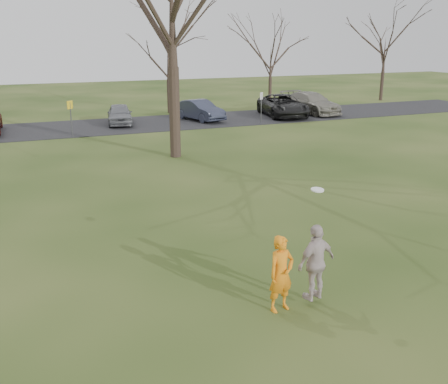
{
  "coord_description": "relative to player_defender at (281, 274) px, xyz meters",
  "views": [
    {
      "loc": [
        -5.1,
        -8.44,
        5.54
      ],
      "look_at": [
        0.0,
        4.0,
        1.5
      ],
      "focal_mm": 41.61,
      "sensor_mm": 36.0,
      "label": 1
    }
  ],
  "objects": [
    {
      "name": "big_tree",
      "position": [
        2.29,
        14.83,
        6.17
      ],
      "size": [
        9.0,
        9.0,
        14.0
      ],
      "primitive_type": null,
      "color": "#352821",
      "rests_on": "ground"
    },
    {
      "name": "car_6",
      "position": [
        13.24,
        24.3,
        -0.02
      ],
      "size": [
        3.45,
        5.87,
        1.53
      ],
      "primitive_type": "imported",
      "rotation": [
        0.0,
        0.0,
        -0.17
      ],
      "color": "black",
      "rests_on": "parking_strip"
    },
    {
      "name": "catching_play",
      "position": [
        0.79,
        -0.07,
        0.15
      ],
      "size": [
        1.05,
        0.62,
        2.44
      ],
      "color": "#BDACAA",
      "rests_on": "ground"
    },
    {
      "name": "car_7",
      "position": [
        15.86,
        24.76,
        -0.02
      ],
      "size": [
        2.94,
        5.58,
        1.54
      ],
      "primitive_type": "imported",
      "rotation": [
        0.0,
        0.0,
        0.15
      ],
      "color": "gray",
      "rests_on": "parking_strip"
    },
    {
      "name": "car_5",
      "position": [
        7.11,
        24.82,
        -0.1
      ],
      "size": [
        2.57,
        4.38,
        1.36
      ],
      "primitive_type": "imported",
      "rotation": [
        0.0,
        0.0,
        0.29
      ],
      "color": "#2E3346",
      "rests_on": "parking_strip"
    },
    {
      "name": "car_4",
      "position": [
        1.71,
        25.2,
        -0.13
      ],
      "size": [
        2.16,
        4.04,
        1.31
      ],
      "primitive_type": "imported",
      "rotation": [
        0.0,
        0.0,
        -0.17
      ],
      "color": "slate",
      "rests_on": "parking_strip"
    },
    {
      "name": "sign_white",
      "position": [
        10.29,
        21.83,
        0.62
      ],
      "size": [
        0.35,
        0.35,
        2.08
      ],
      "color": "#47474C",
      "rests_on": "ground"
    },
    {
      "name": "small_tree_row",
      "position": [
        4.67,
        29.89,
        3.07
      ],
      "size": [
        55.0,
        5.9,
        8.5
      ],
      "color": "#352821",
      "rests_on": "ground"
    },
    {
      "name": "player_defender",
      "position": [
        0.0,
        0.0,
        0.0
      ],
      "size": [
        0.66,
        0.5,
        1.65
      ],
      "primitive_type": "imported",
      "rotation": [
        0.0,
        0.0,
        0.18
      ],
      "color": "orange",
      "rests_on": "ground"
    },
    {
      "name": "ground",
      "position": [
        0.29,
        -0.17,
        -0.83
      ],
      "size": [
        120.0,
        120.0,
        0.0
      ],
      "primitive_type": "plane",
      "color": "#1E380F",
      "rests_on": "ground"
    },
    {
      "name": "parking_strip",
      "position": [
        0.29,
        24.83,
        -0.81
      ],
      "size": [
        62.0,
        6.5,
        0.04
      ],
      "primitive_type": "cube",
      "color": "black",
      "rests_on": "ground"
    },
    {
      "name": "sign_yellow",
      "position": [
        -1.71,
        21.83,
        0.62
      ],
      "size": [
        0.35,
        0.35,
        2.08
      ],
      "color": "#47474C",
      "rests_on": "ground"
    }
  ]
}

